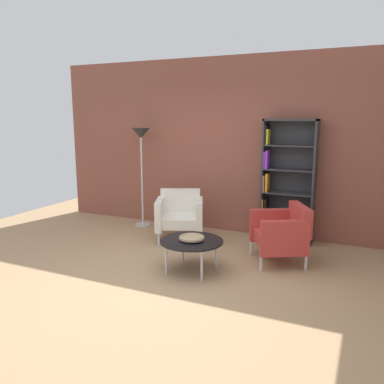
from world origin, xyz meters
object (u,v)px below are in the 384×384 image
(coffee_table_low, at_px, (192,243))
(decorative_bowl, at_px, (192,238))
(armchair_near_window, at_px, (180,214))
(floor_lamp_torchiere, at_px, (141,145))
(bookshelf_tall, at_px, (285,181))
(armchair_spare_guest, at_px, (283,232))

(coffee_table_low, height_order, decorative_bowl, decorative_bowl)
(decorative_bowl, xyz_separation_m, armchair_near_window, (-0.71, 1.10, -0.02))
(coffee_table_low, relative_size, floor_lamp_torchiere, 0.46)
(armchair_near_window, height_order, floor_lamp_torchiere, floor_lamp_torchiere)
(bookshelf_tall, height_order, floor_lamp_torchiere, bookshelf_tall)
(decorative_bowl, relative_size, armchair_near_window, 0.35)
(coffee_table_low, height_order, armchair_spare_guest, armchair_spare_guest)
(armchair_near_window, bearing_deg, decorative_bowl, -80.14)
(coffee_table_low, bearing_deg, bookshelf_tall, 65.58)
(decorative_bowl, bearing_deg, bookshelf_tall, 65.58)
(bookshelf_tall, relative_size, coffee_table_low, 2.37)
(floor_lamp_torchiere, bearing_deg, bookshelf_tall, 4.12)
(coffee_table_low, bearing_deg, armchair_spare_guest, 38.27)
(decorative_bowl, bearing_deg, floor_lamp_torchiere, 137.07)
(armchair_spare_guest, bearing_deg, bookshelf_tall, 162.88)
(armchair_near_window, bearing_deg, armchair_spare_guest, -33.97)
(coffee_table_low, relative_size, decorative_bowl, 2.50)
(bookshelf_tall, xyz_separation_m, floor_lamp_torchiere, (-2.49, -0.18, 0.50))
(coffee_table_low, xyz_separation_m, decorative_bowl, (0.00, -0.00, 0.06))
(armchair_spare_guest, height_order, floor_lamp_torchiere, floor_lamp_torchiere)
(decorative_bowl, bearing_deg, armchair_near_window, 122.93)
(armchair_near_window, distance_m, floor_lamp_torchiere, 1.50)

